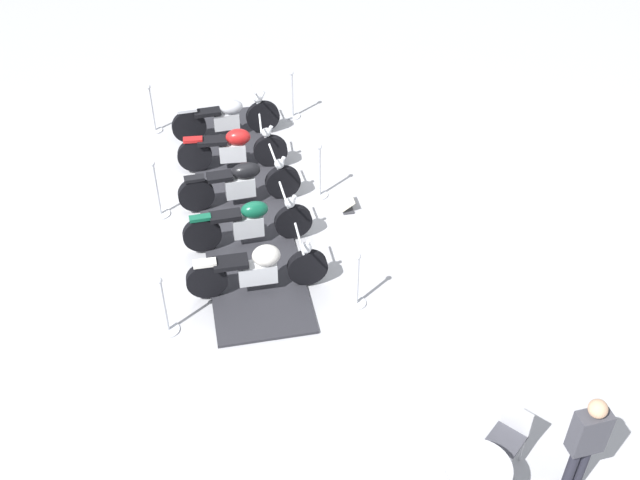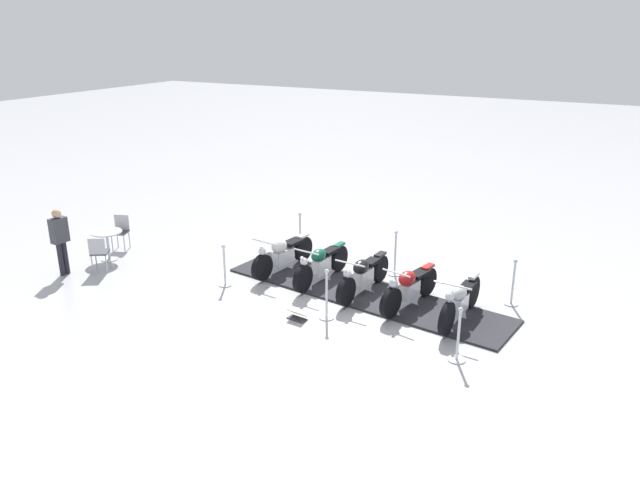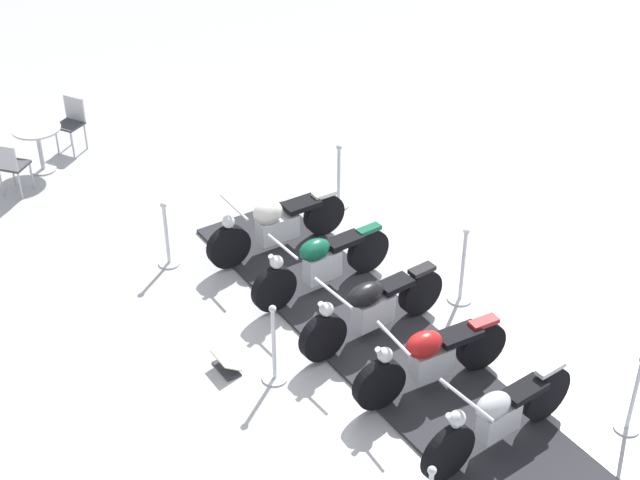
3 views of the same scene
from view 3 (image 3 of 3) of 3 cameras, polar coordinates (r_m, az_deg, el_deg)
The scene contains 16 objects.
ground_plane at distance 12.26m, azimuth 3.14°, elevation -5.78°, with size 80.00×80.00×0.00m, color #B2B2B7.
display_platform at distance 12.25m, azimuth 3.14°, elevation -5.69°, with size 6.84×1.51×0.05m, color #28282D.
motorcycle_cream at distance 13.54m, azimuth -2.66°, elevation 0.99°, with size 0.75×2.22×0.94m.
motorcycle_forest at distance 12.71m, azimuth 0.05°, elevation -1.35°, with size 0.67×2.19×0.94m.
motorcycle_black at distance 11.95m, azimuth 3.10°, elevation -4.04°, with size 0.73×2.21×0.94m.
motorcycle_maroon at distance 11.25m, azimuth 6.61°, elevation -6.96°, with size 0.74×2.07×0.96m.
motorcycle_chrome at distance 10.63m, azimuth 10.58°, elevation -10.29°, with size 0.77×2.19×1.00m.
stanchion_left_front at distance 14.72m, azimuth 1.12°, elevation 3.18°, with size 0.34×0.34×1.06m.
stanchion_right_mid at distance 11.41m, azimuth -2.76°, elevation -6.87°, with size 0.31×0.31×1.10m.
stanchion_left_mid at distance 12.80m, azimuth 8.46°, elevation -2.24°, with size 0.34×0.34×1.14m.
stanchion_left_rear at distance 11.32m, azimuth 18.13°, elevation -9.30°, with size 0.30×0.30×1.06m.
stanchion_right_front at distance 13.53m, azimuth -9.10°, elevation -0.21°, with size 0.31×0.31×1.02m.
info_placard at distance 11.77m, azimuth -5.60°, elevation -7.45°, with size 0.43×0.29×0.22m.
cafe_table at distance 16.25m, azimuth -16.48°, elevation 5.84°, with size 0.78×0.78×0.77m.
cafe_chair_near_table at distance 15.68m, azimuth -17.98°, elevation 4.32°, with size 0.55×0.55×0.91m.
cafe_chair_across_table at distance 16.79m, azimuth -14.62°, elevation 6.93°, with size 0.52×0.52×0.93m.
Camera 3 is at (-6.72, 6.73, 7.74)m, focal length 53.61 mm.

